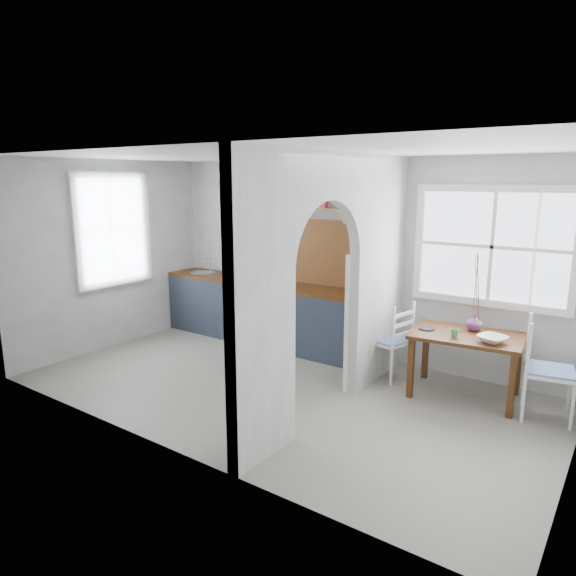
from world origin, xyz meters
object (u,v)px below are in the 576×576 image
Objects in this scene: chair_left at (389,339)px; kettle at (363,290)px; vase at (474,323)px; dining_table at (465,365)px; chair_right at (550,370)px.

kettle is at bearing -93.32° from chair_left.
chair_left is 0.69m from kettle.
chair_left is 5.15× the size of vase.
dining_table is 1.21× the size of chair_left.
dining_table is 1.49m from kettle.
chair_left is at bearing 171.26° from dining_table.
chair_left is at bearing 4.15° from kettle.
dining_table is at bearing 75.88° from chair_right.
dining_table is 0.48m from vase.
chair_right is 4.87× the size of kettle.
dining_table is 0.85m from chair_right.
vase is (0.02, 0.18, 0.45)m from dining_table.
dining_table is at bearing -95.99° from vase.
dining_table is at bearing 99.67° from chair_left.
kettle reaches higher than vase.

